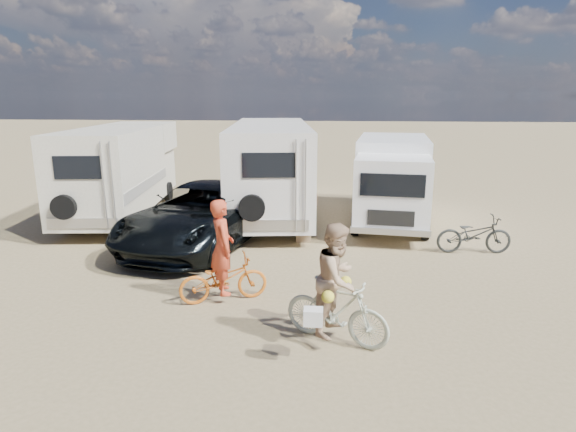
# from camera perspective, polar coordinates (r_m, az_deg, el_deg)

# --- Properties ---
(ground) EXTENTS (140.00, 140.00, 0.00)m
(ground) POSITION_cam_1_polar(r_m,az_deg,el_deg) (9.60, -7.44, -10.15)
(ground) COLOR #937E57
(ground) RESTS_ON ground
(rv_main) EXTENTS (3.41, 8.56, 3.02)m
(rv_main) POSITION_cam_1_polar(r_m,az_deg,el_deg) (16.30, -2.07, 5.57)
(rv_main) COLOR silver
(rv_main) RESTS_ON ground
(rv_left) EXTENTS (3.02, 7.33, 2.94)m
(rv_left) POSITION_cam_1_polar(r_m,az_deg,el_deg) (16.94, -19.07, 4.98)
(rv_left) COLOR white
(rv_left) RESTS_ON ground
(box_truck) EXTENTS (2.82, 6.12, 2.61)m
(box_truck) POSITION_cam_1_polar(r_m,az_deg,el_deg) (15.46, 12.22, 4.02)
(box_truck) COLOR white
(box_truck) RESTS_ON ground
(dark_suv) EXTENTS (3.96, 6.34, 1.63)m
(dark_suv) POSITION_cam_1_polar(r_m,az_deg,el_deg) (13.13, -10.04, 0.18)
(dark_suv) COLOR black
(dark_suv) RESTS_ON ground
(bike_man) EXTENTS (1.83, 1.22, 0.91)m
(bike_man) POSITION_cam_1_polar(r_m,az_deg,el_deg) (9.52, -7.68, -7.42)
(bike_man) COLOR #BF5C15
(bike_man) RESTS_ON ground
(bike_woman) EXTENTS (1.86, 1.20, 1.08)m
(bike_woman) POSITION_cam_1_polar(r_m,az_deg,el_deg) (7.95, 5.78, -11.15)
(bike_woman) COLOR #B0B89E
(bike_woman) RESTS_ON ground
(rider_man) EXTENTS (0.67, 0.80, 1.86)m
(rider_man) POSITION_cam_1_polar(r_m,az_deg,el_deg) (9.36, -7.78, -4.70)
(rider_man) COLOR #C03F23
(rider_man) RESTS_ON ground
(rider_woman) EXTENTS (0.99, 1.09, 1.83)m
(rider_woman) POSITION_cam_1_polar(r_m,az_deg,el_deg) (7.80, 5.85, -8.67)
(rider_woman) COLOR tan
(rider_woman) RESTS_ON ground
(bike_parked) EXTENTS (1.91, 0.77, 0.98)m
(bike_parked) POSITION_cam_1_polar(r_m,az_deg,el_deg) (13.12, 21.22, -2.06)
(bike_parked) COLOR #232523
(bike_parked) RESTS_ON ground
(cooler) EXTENTS (0.63, 0.55, 0.43)m
(cooler) POSITION_cam_1_polar(r_m,az_deg,el_deg) (13.20, -7.54, -2.36)
(cooler) COLOR #24499C
(cooler) RESTS_ON ground
(crate) EXTENTS (0.43, 0.43, 0.33)m
(crate) POSITION_cam_1_polar(r_m,az_deg,el_deg) (13.35, 1.87, -2.27)
(crate) COLOR #896F50
(crate) RESTS_ON ground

